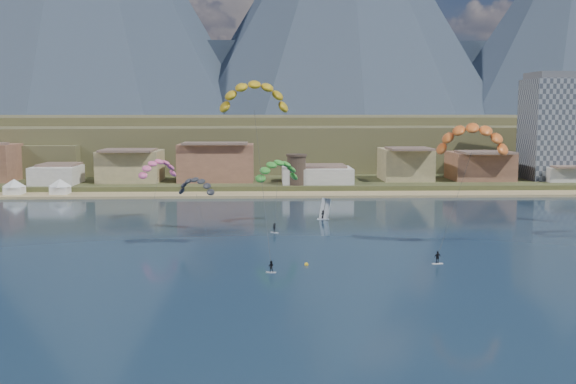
{
  "coord_description": "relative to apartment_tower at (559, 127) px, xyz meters",
  "views": [
    {
      "loc": [
        -3.33,
        -71.59,
        22.65
      ],
      "look_at": [
        0.0,
        32.0,
        10.0
      ],
      "focal_mm": 41.74,
      "sensor_mm": 36.0,
      "label": 1
    }
  ],
  "objects": [
    {
      "name": "windsurfer",
      "position": [
        -76.39,
        -61.6,
        -16.41
      ],
      "size": [
        2.52,
        2.74,
        4.43
      ],
      "color": "silver",
      "rests_on": "ground"
    },
    {
      "name": "town",
      "position": [
        -125.0,
        -6.0,
        -9.82
      ],
      "size": [
        400.0,
        24.0,
        12.0
      ],
      "color": "silver",
      "rests_on": "ground"
    },
    {
      "name": "beach",
      "position": [
        -85.0,
        -22.0,
        -17.57
      ],
      "size": [
        2200.0,
        12.0,
        0.9
      ],
      "color": "tan",
      "rests_on": "ground"
    },
    {
      "name": "kitesurfer_orange",
      "position": [
        -54.73,
        -91.08,
        0.97
      ],
      "size": [
        15.56,
        16.62,
        23.69
      ],
      "color": "silver",
      "rests_on": "ground"
    },
    {
      "name": "land",
      "position": [
        -85.0,
        432.0,
        -17.82
      ],
      "size": [
        2200.0,
        900.0,
        4.0
      ],
      "color": "#4D4B2A",
      "rests_on": "ground"
    },
    {
      "name": "distant_kite_pink",
      "position": [
        -110.79,
        -61.08,
        -6.45
      ],
      "size": [
        8.82,
        8.17,
        14.71
      ],
      "color": "#262626",
      "rests_on": "ground"
    },
    {
      "name": "foothills",
      "position": [
        -62.61,
        104.47,
        -8.74
      ],
      "size": [
        940.0,
        210.0,
        18.0
      ],
      "color": "brown",
      "rests_on": "ground"
    },
    {
      "name": "buoy",
      "position": [
        -82.52,
        -103.27,
        -17.72
      ],
      "size": [
        0.6,
        0.6,
        0.6
      ],
      "color": "yellow",
      "rests_on": "ground"
    },
    {
      "name": "watchtower",
      "position": [
        -80.0,
        -14.0,
        -11.45
      ],
      "size": [
        5.82,
        5.82,
        8.6
      ],
      "color": "#47382D",
      "rests_on": "ground"
    },
    {
      "name": "apartment_tower",
      "position": [
        0.0,
        0.0,
        0.0
      ],
      "size": [
        20.0,
        16.0,
        32.0
      ],
      "color": "gray",
      "rests_on": "ground"
    },
    {
      "name": "kitesurfer_yellow",
      "position": [
        -90.18,
        -96.48,
        7.58
      ],
      "size": [
        11.33,
        14.21,
        28.57
      ],
      "color": "silver",
      "rests_on": "ground"
    },
    {
      "name": "distant_kite_dark",
      "position": [
        -101.77,
        -72.82,
        -8.9
      ],
      "size": [
        8.01,
        6.67,
        12.3
      ],
      "color": "#262626",
      "rests_on": "ground"
    },
    {
      "name": "mountain_ridge",
      "position": [
        -99.6,
        695.65,
        132.49
      ],
      "size": [
        2060.0,
        480.0,
        400.0
      ],
      "color": "#2D394B",
      "rests_on": "ground"
    },
    {
      "name": "ground",
      "position": [
        -85.0,
        -128.0,
        -17.82
      ],
      "size": [
        2400.0,
        2400.0,
        0.0
      ],
      "primitive_type": "plane",
      "color": "black",
      "rests_on": "ground"
    },
    {
      "name": "kitesurfer_green",
      "position": [
        -86.19,
        -66.91,
        -6.49
      ],
      "size": [
        10.19,
        14.72,
        15.12
      ],
      "color": "silver",
      "rests_on": "ground"
    }
  ]
}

